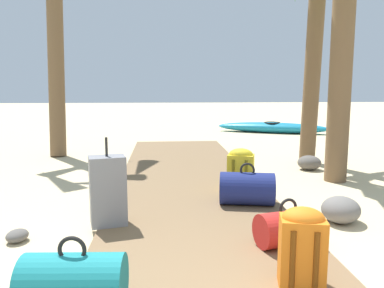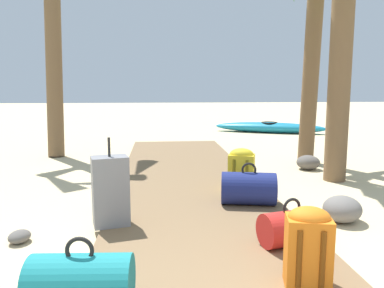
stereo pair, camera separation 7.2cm
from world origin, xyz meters
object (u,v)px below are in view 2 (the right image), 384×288
(duffel_bag_teal, at_px, (81,283))
(kayak, at_px, (269,127))
(duffel_bag_red, at_px, (291,228))
(duffel_bag_navy, at_px, (249,188))
(backpack_orange, at_px, (308,245))
(backpack_yellow, at_px, (241,168))
(suitcase_grey, at_px, (110,191))

(duffel_bag_teal, height_order, kayak, duffel_bag_teal)
(duffel_bag_teal, distance_m, kayak, 9.88)
(duffel_bag_teal, bearing_deg, kayak, 67.19)
(duffel_bag_red, distance_m, kayak, 8.62)
(duffel_bag_navy, bearing_deg, backpack_orange, -91.29)
(duffel_bag_red, xyz_separation_m, kayak, (2.31, 8.31, -0.07))
(backpack_orange, bearing_deg, duffel_bag_red, 79.00)
(duffel_bag_red, relative_size, duffel_bag_navy, 0.85)
(backpack_orange, xyz_separation_m, backpack_yellow, (0.09, 2.32, 0.00))
(backpack_orange, relative_size, duffel_bag_navy, 0.82)
(backpack_yellow, height_order, duffel_bag_teal, backpack_yellow)
(duffel_bag_navy, bearing_deg, duffel_bag_red, -85.51)
(backpack_yellow, relative_size, duffel_bag_teal, 0.89)
(suitcase_grey, bearing_deg, duffel_bag_red, -21.56)
(backpack_yellow, xyz_separation_m, suitcase_grey, (-1.48, -1.07, 0.05))
(backpack_yellow, height_order, suitcase_grey, suitcase_grey)
(kayak, bearing_deg, duffel_bag_navy, -108.39)
(backpack_orange, bearing_deg, duffel_bag_navy, 88.71)
(kayak, bearing_deg, backpack_orange, -105.21)
(backpack_orange, distance_m, duffel_bag_navy, 1.76)
(duffel_bag_teal, relative_size, kayak, 0.18)
(duffel_bag_navy, bearing_deg, suitcase_grey, -160.68)
(duffel_bag_navy, xyz_separation_m, kayak, (2.40, 7.21, -0.10))
(suitcase_grey, xyz_separation_m, kayak, (3.83, 7.71, -0.25))
(backpack_orange, xyz_separation_m, duffel_bag_teal, (-1.40, -0.15, -0.11))
(backpack_orange, height_order, duffel_bag_red, backpack_orange)
(suitcase_grey, height_order, duffel_bag_teal, suitcase_grey)
(duffel_bag_red, distance_m, backpack_yellow, 1.68)
(duffel_bag_navy, distance_m, kayak, 7.59)
(duffel_bag_navy, bearing_deg, duffel_bag_teal, -127.04)
(duffel_bag_red, distance_m, duffel_bag_navy, 1.11)
(backpack_orange, bearing_deg, suitcase_grey, 138.14)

